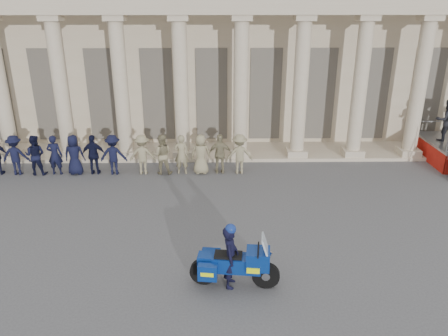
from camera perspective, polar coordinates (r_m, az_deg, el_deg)
ground at (r=12.95m, az=-2.06°, el=-11.12°), size 90.00×90.00×0.00m
building at (r=25.77m, az=-1.54°, el=16.04°), size 40.00×12.50×9.00m
officer_rank at (r=19.34m, az=-20.53°, el=1.61°), size 15.93×0.64×1.70m
motorcycle at (r=11.36m, az=1.49°, el=-12.41°), size 2.32×1.00×1.49m
rider at (r=11.23m, az=0.84°, el=-11.36°), size 0.47×0.66×1.78m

